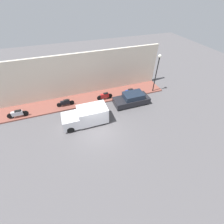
% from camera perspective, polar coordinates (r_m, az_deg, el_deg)
% --- Properties ---
extents(ground_plane, '(60.00, 60.00, 0.00)m').
position_cam_1_polar(ground_plane, '(15.02, -5.51, -6.61)').
color(ground_plane, '#514F51').
extents(sidewalk, '(2.65, 19.87, 0.15)m').
position_cam_1_polar(sidewalk, '(18.89, -9.60, 4.83)').
color(sidewalk, brown).
rests_on(sidewalk, ground_plane).
extents(building_facade, '(0.30, 19.87, 5.27)m').
position_cam_1_polar(building_facade, '(18.83, -11.40, 13.63)').
color(building_facade, beige).
rests_on(building_facade, ground_plane).
extents(parked_car, '(1.79, 4.16, 1.42)m').
position_cam_1_polar(parked_car, '(17.81, 7.57, 4.94)').
color(parked_car, black).
rests_on(parked_car, ground_plane).
extents(delivery_van, '(1.87, 4.44, 1.82)m').
position_cam_1_polar(delivery_van, '(15.18, -9.88, -1.54)').
color(delivery_van, silver).
rests_on(delivery_van, ground_plane).
extents(motorcycle_black, '(0.30, 1.98, 0.80)m').
position_cam_1_polar(motorcycle_black, '(18.05, -17.31, 3.43)').
color(motorcycle_black, black).
rests_on(motorcycle_black, sidewalk).
extents(scooter_silver, '(0.30, 2.06, 0.88)m').
position_cam_1_polar(scooter_silver, '(18.57, -32.32, -0.51)').
color(scooter_silver, '#B7B7BF').
rests_on(scooter_silver, sidewalk).
extents(motorcycle_red, '(0.30, 1.93, 0.88)m').
position_cam_1_polar(motorcycle_red, '(18.27, -2.76, 6.15)').
color(motorcycle_red, '#B21E1E').
rests_on(motorcycle_red, sidewalk).
extents(motorcycle_blue, '(0.30, 1.99, 0.86)m').
position_cam_1_polar(motorcycle_blue, '(19.12, 6.64, 7.63)').
color(motorcycle_blue, navy).
rests_on(motorcycle_blue, sidewalk).
extents(streetlamp, '(0.37, 0.37, 4.81)m').
position_cam_1_polar(streetlamp, '(19.24, 16.95, 16.02)').
color(streetlamp, black).
rests_on(streetlamp, sidewalk).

